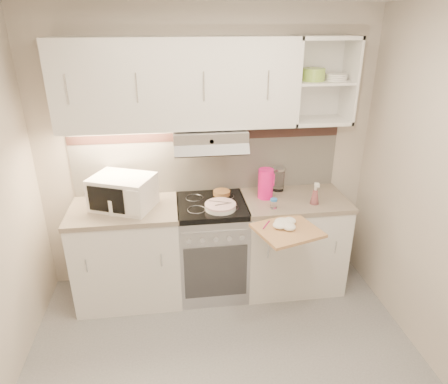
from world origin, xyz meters
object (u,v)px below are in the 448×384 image
at_px(pink_pitcher, 266,184).
at_px(spray_bottle, 315,195).
at_px(cutting_board, 287,230).
at_px(electric_range, 212,247).
at_px(glass_jar, 278,179).
at_px(watering_can, 115,205).
at_px(microwave, 123,192).
at_px(plate_stack, 220,206).

xyz_separation_m(pink_pitcher, spray_bottle, (0.39, -0.18, -0.05)).
relative_size(spray_bottle, cutting_board, 0.46).
height_order(electric_range, glass_jar, glass_jar).
distance_m(watering_can, pink_pitcher, 1.30).
relative_size(microwave, glass_jar, 2.70).
xyz_separation_m(electric_range, glass_jar, (0.65, 0.20, 0.56)).
bearing_deg(microwave, electric_range, 22.03).
relative_size(pink_pitcher, spray_bottle, 1.30).
bearing_deg(microwave, cutting_board, 0.54).
bearing_deg(cutting_board, microwave, 139.89).
bearing_deg(glass_jar, electric_range, -163.14).
bearing_deg(pink_pitcher, glass_jar, 39.40).
bearing_deg(glass_jar, spray_bottle, -54.48).
bearing_deg(watering_can, microwave, 76.66).
distance_m(microwave, plate_stack, 0.83).
xyz_separation_m(watering_can, spray_bottle, (1.68, -0.05, 0.01)).
distance_m(electric_range, pink_pitcher, 0.76).
bearing_deg(watering_can, cutting_board, -2.45).
xyz_separation_m(watering_can, plate_stack, (0.86, -0.04, -0.05)).
bearing_deg(glass_jar, pink_pitcher, -136.03).
bearing_deg(electric_range, microwave, 178.60).
relative_size(electric_range, pink_pitcher, 3.34).
bearing_deg(plate_stack, watering_can, 177.26).
bearing_deg(microwave, plate_stack, 12.89).
distance_m(pink_pitcher, cutting_board, 0.59).
relative_size(microwave, cutting_board, 1.30).
height_order(electric_range, pink_pitcher, pink_pitcher).
distance_m(microwave, cutting_board, 1.39).
distance_m(plate_stack, cutting_board, 0.61).
bearing_deg(microwave, watering_can, -95.34).
relative_size(watering_can, glass_jar, 1.13).
xyz_separation_m(microwave, spray_bottle, (1.62, -0.15, -0.06)).
relative_size(plate_stack, pink_pitcher, 0.98).
relative_size(microwave, watering_can, 2.40).
height_order(spray_bottle, cutting_board, spray_bottle).
bearing_deg(glass_jar, watering_can, -168.83).
relative_size(glass_jar, cutting_board, 0.48).
height_order(electric_range, microwave, microwave).
distance_m(microwave, spray_bottle, 1.63).
bearing_deg(cutting_board, glass_jar, 63.93).
distance_m(electric_range, watering_can, 0.96).
relative_size(electric_range, glass_jar, 4.11).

